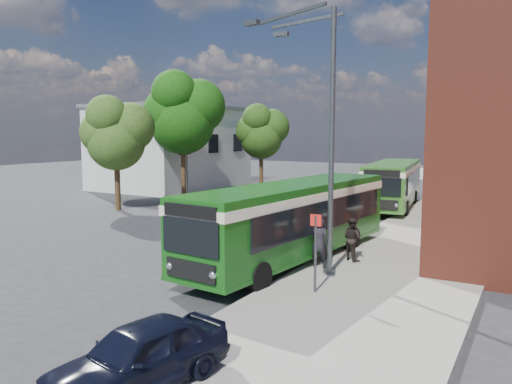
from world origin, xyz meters
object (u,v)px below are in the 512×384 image
Objects in this scene: bus_front at (293,215)px; bus_rear at (393,181)px; street_lamp at (322,137)px; parked_car at (139,355)px.

bus_front is 1.09× the size of bus_rear.
street_lamp is at bearing -83.75° from bus_rear.
bus_front is 15.53m from bus_rear.
parked_car is at bearing -80.24° from bus_front.
bus_rear reaches higher than parked_car.
street_lamp reaches higher than bus_rear.
bus_rear is at bearing 106.18° from parked_car.
parked_car is (1.78, -10.35, -1.05)m from bus_front.
street_lamp is 17.11m from bus_rear.
street_lamp is 9.96m from parked_car.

